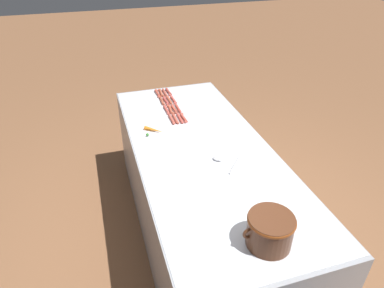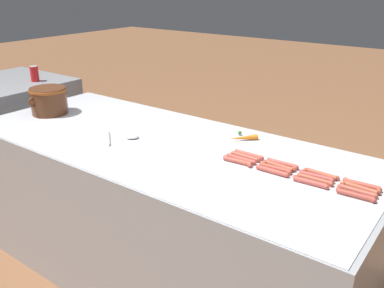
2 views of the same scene
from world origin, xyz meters
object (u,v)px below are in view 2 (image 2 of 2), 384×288
Objects in this scene: hot_dog_6 at (275,168)px; hot_dog_0 at (356,195)px; hot_dog_4 at (357,191)px; back_cabinet at (12,134)px; hot_dog_2 at (272,171)px; hot_dog_8 at (360,188)px; serving_spoon at (125,138)px; hot_dog_10 at (279,166)px; hot_dog_3 at (237,161)px; hot_dog_1 at (310,182)px; bean_pot at (49,99)px; hot_dog_14 at (282,164)px; hot_dog_7 at (241,159)px; soda_can at (34,74)px; hot_dog_11 at (245,157)px; hot_dog_12 at (362,185)px; hot_dog_15 at (249,155)px; hot_dog_13 at (321,174)px; carrot at (243,138)px; hot_dog_5 at (315,180)px; hot_dog_9 at (316,176)px.

hot_dog_0 is at bearing -95.88° from hot_dog_6.
back_cabinet is at bearing 87.44° from hot_dog_4.
hot_dog_2 is (-0.16, -2.51, 0.42)m from back_cabinet.
hot_dog_4 is at bearing -84.78° from hot_dog_2.
hot_dog_8 reaches higher than serving_spoon.
hot_dog_3 is at bearing 110.23° from hot_dog_10.
hot_dog_8 is at bearing -83.04° from hot_dog_3.
hot_dog_1 is 0.56× the size of bean_pot.
back_cabinet is 5.43× the size of hot_dog_1.
hot_dog_14 is 1.62m from bean_pot.
hot_dog_7 is 1.36× the size of soda_can.
hot_dog_3 and hot_dog_11 have the same top height.
hot_dog_4 is (0.04, 0.00, 0.00)m from hot_dog_0.
hot_dog_6 is 0.74× the size of serving_spoon.
serving_spoon is (-0.19, 1.25, -0.00)m from hot_dog_12.
hot_dog_6 is (0.00, 0.38, 0.00)m from hot_dog_4.
hot_dog_15 is at bearing -91.40° from back_cabinet.
back_cabinet is 5.43× the size of hot_dog_13.
hot_dog_6 and hot_dog_11 have the same top height.
hot_dog_7 is 0.29m from carrot.
hot_dog_15 is (0.11, 0.18, 0.00)m from hot_dog_2.
hot_dog_12 is at bearing -68.19° from hot_dog_5.
hot_dog_8 is 1.14× the size of carrot.
hot_dog_5 and hot_dog_10 have the same top height.
carrot is (0.26, 0.14, 0.00)m from hot_dog_7.
hot_dog_7 is at bearing 95.20° from hot_dog_9.
hot_dog_1 and hot_dog_10 have the same top height.
hot_dog_2 is at bearing 100.65° from hot_dog_8.
hot_dog_3 is at bearing -98.65° from soda_can.
soda_can reaches higher than carrot.
serving_spoon is (-0.25, -1.64, 0.41)m from back_cabinet.
carrot reaches higher than hot_dog_1.
bean_pot is at bearing 91.51° from hot_dog_2.
hot_dog_5 is 0.38m from hot_dog_15.
hot_dog_10 is at bearing -79.68° from serving_spoon.
hot_dog_15 is (-0.00, 0.56, 0.00)m from hot_dog_12.
hot_dog_0 is 0.39m from hot_dog_6.
hot_dog_14 is at bearing -69.10° from hot_dog_7.
hot_dog_7 is 1.00× the size of hot_dog_9.
hot_dog_8 is (0.04, -0.00, 0.00)m from hot_dog_4.
hot_dog_0 is at bearing -97.59° from hot_dog_11.
hot_dog_8 is 2.00m from bean_pot.
hot_dog_3 is 0.69m from serving_spoon.
soda_can is at bearing 62.10° from bean_pot.
hot_dog_4 is at bearing -84.42° from serving_spoon.
hot_dog_11 is (0.00, 0.56, 0.00)m from hot_dog_8.
hot_dog_11 and hot_dog_13 have the same top height.
hot_dog_12 is 2.00m from bean_pot.
hot_dog_8 is (0.03, -0.38, 0.00)m from hot_dog_6.
hot_dog_0 is (-0.17, -2.89, 0.42)m from back_cabinet.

